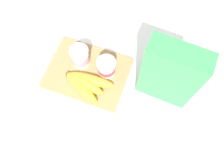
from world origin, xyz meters
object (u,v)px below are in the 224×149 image
cutting_board (88,73)px  banana_bunch (86,84)px  yogurt_cup_front (80,57)px  spoon (42,58)px  yogurt_cup_back (106,68)px  cereal_box (170,75)px

cutting_board → banana_bunch: (0.02, -0.05, 0.03)m
cutting_board → banana_bunch: bearing=-71.8°
cutting_board → yogurt_cup_front: bearing=140.1°
yogurt_cup_front → banana_bunch: (0.05, -0.08, -0.03)m
yogurt_cup_front → spoon: (-0.16, -0.03, -0.05)m
yogurt_cup_back → spoon: yogurt_cup_back is taller
yogurt_cup_front → banana_bunch: bearing=-57.3°
banana_bunch → cutting_board: bearing=108.2°
cereal_box → yogurt_cup_front: bearing=-177.4°
yogurt_cup_front → yogurt_cup_back: bearing=-4.1°
yogurt_cup_front → banana_bunch: yogurt_cup_front is taller
spoon → yogurt_cup_back: bearing=4.8°
yogurt_cup_front → spoon: yogurt_cup_front is taller
banana_bunch → yogurt_cup_back: bearing=55.5°
spoon → yogurt_cup_front: bearing=10.6°
cutting_board → banana_bunch: 0.06m
yogurt_cup_front → spoon: 0.17m
yogurt_cup_back → spoon: (-0.26, -0.02, -0.05)m
yogurt_cup_front → banana_bunch: size_ratio=0.48×
cutting_board → cereal_box: size_ratio=1.00×
yogurt_cup_front → spoon: size_ratio=0.68×
cereal_box → banana_bunch: (-0.26, -0.08, -0.11)m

